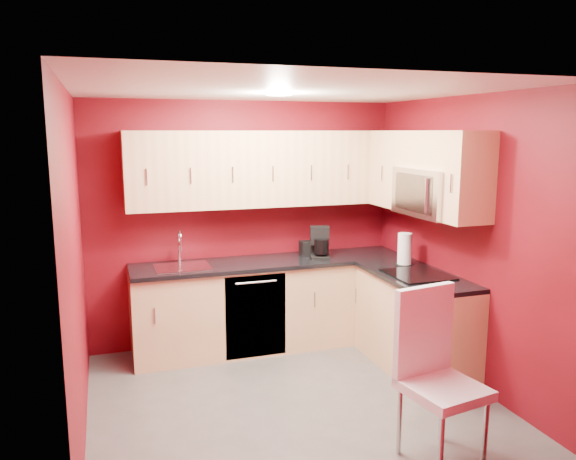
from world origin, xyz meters
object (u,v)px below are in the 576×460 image
coffee_maker (320,243)px  paper_towel (405,249)px  sink (182,263)px  napkin_holder (307,248)px  dining_chair (444,380)px  microwave (432,192)px

coffee_maker → paper_towel: bearing=-21.5°
coffee_maker → sink: bearing=-166.4°
sink → coffee_maker: (1.39, -0.08, 0.13)m
coffee_maker → napkin_holder: bearing=127.3°
dining_chair → paper_towel: bearing=58.9°
sink → coffee_maker: size_ratio=1.61×
sink → coffee_maker: sink is taller
paper_towel → napkin_holder: bearing=135.5°
microwave → coffee_maker: microwave is taller
napkin_holder → paper_towel: paper_towel is taller
paper_towel → microwave: bearing=-85.4°
coffee_maker → napkin_holder: coffee_maker is taller
sink → dining_chair: size_ratio=0.45×
napkin_holder → dining_chair: size_ratio=0.13×
dining_chair → sink: bearing=110.8°
coffee_maker → dining_chair: (-0.02, -2.27, -0.49)m
coffee_maker → paper_towel: size_ratio=1.03×
microwave → dining_chair: bearing=-118.1°
microwave → paper_towel: (-0.03, 0.39, -0.59)m
microwave → sink: (-2.09, 1.00, -0.72)m
paper_towel → dining_chair: bearing=-111.6°
sink → dining_chair: sink is taller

